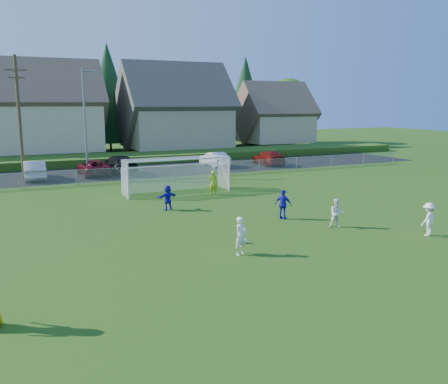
{
  "coord_description": "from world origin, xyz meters",
  "views": [
    {
      "loc": [
        -10.75,
        -15.21,
        6.22
      ],
      "look_at": [
        0.0,
        8.0,
        1.4
      ],
      "focal_mm": 38.0,
      "sensor_mm": 36.0,
      "label": 1
    }
  ],
  "objects_px": {
    "soccer_ball": "(245,241)",
    "car_f": "(215,159)",
    "player_white_b": "(337,213)",
    "player_blue_a": "(283,204)",
    "goalkeeper": "(213,183)",
    "soccer_goal": "(176,170)",
    "car_b": "(34,170)",
    "car_d": "(118,164)",
    "player_white_a": "(241,236)",
    "car_g": "(268,158)",
    "player_blue_b": "(168,198)",
    "player_white_c": "(428,219)",
    "car_c": "(94,167)"
  },
  "relations": [
    {
      "from": "soccer_ball",
      "to": "car_f",
      "type": "relative_size",
      "value": 0.05
    },
    {
      "from": "car_f",
      "to": "player_white_b",
      "type": "bearing_deg",
      "value": 79.02
    },
    {
      "from": "soccer_ball",
      "to": "player_blue_a",
      "type": "distance_m",
      "value": 5.16
    },
    {
      "from": "soccer_ball",
      "to": "player_blue_a",
      "type": "xyz_separation_m",
      "value": [
        3.99,
        3.2,
        0.69
      ]
    },
    {
      "from": "goalkeeper",
      "to": "car_f",
      "type": "xyz_separation_m",
      "value": [
        6.04,
        13.47,
        -0.13
      ]
    },
    {
      "from": "player_blue_a",
      "to": "soccer_goal",
      "type": "relative_size",
      "value": 0.22
    },
    {
      "from": "soccer_ball",
      "to": "player_white_b",
      "type": "distance_m",
      "value": 5.53
    },
    {
      "from": "player_blue_a",
      "to": "car_b",
      "type": "distance_m",
      "value": 23.18
    },
    {
      "from": "car_d",
      "to": "soccer_goal",
      "type": "xyz_separation_m",
      "value": [
        1.58,
        -11.17,
        0.84
      ]
    },
    {
      "from": "goalkeeper",
      "to": "soccer_goal",
      "type": "distance_m",
      "value": 2.9
    },
    {
      "from": "player_white_a",
      "to": "car_d",
      "type": "xyz_separation_m",
      "value": [
        0.58,
        25.54,
        -0.02
      ]
    },
    {
      "from": "player_blue_a",
      "to": "car_g",
      "type": "distance_m",
      "value": 22.97
    },
    {
      "from": "player_blue_b",
      "to": "goalkeeper",
      "type": "relative_size",
      "value": 0.88
    },
    {
      "from": "player_white_a",
      "to": "car_f",
      "type": "bearing_deg",
      "value": 45.1
    },
    {
      "from": "car_d",
      "to": "player_white_a",
      "type": "bearing_deg",
      "value": 81.55
    },
    {
      "from": "car_d",
      "to": "soccer_ball",
      "type": "bearing_deg",
      "value": 83.56
    },
    {
      "from": "car_d",
      "to": "car_b",
      "type": "bearing_deg",
      "value": -0.55
    },
    {
      "from": "player_blue_a",
      "to": "car_g",
      "type": "height_order",
      "value": "player_blue_a"
    },
    {
      "from": "player_white_c",
      "to": "soccer_goal",
      "type": "bearing_deg",
      "value": -78.77
    },
    {
      "from": "player_blue_b",
      "to": "car_b",
      "type": "xyz_separation_m",
      "value": [
        -6.4,
        15.44,
        0.03
      ]
    },
    {
      "from": "player_white_c",
      "to": "car_g",
      "type": "bearing_deg",
      "value": -117.41
    },
    {
      "from": "goalkeeper",
      "to": "car_d",
      "type": "bearing_deg",
      "value": -51.11
    },
    {
      "from": "car_g",
      "to": "car_c",
      "type": "bearing_deg",
      "value": 4.48
    },
    {
      "from": "player_white_b",
      "to": "car_c",
      "type": "distance_m",
      "value": 24.59
    },
    {
      "from": "player_white_a",
      "to": "player_white_b",
      "type": "bearing_deg",
      "value": -7.33
    },
    {
      "from": "soccer_ball",
      "to": "car_g",
      "type": "height_order",
      "value": "car_g"
    },
    {
      "from": "goalkeeper",
      "to": "soccer_goal",
      "type": "bearing_deg",
      "value": -20.49
    },
    {
      "from": "player_blue_a",
      "to": "car_f",
      "type": "distance_m",
      "value": 22.03
    },
    {
      "from": "car_b",
      "to": "car_d",
      "type": "height_order",
      "value": "car_d"
    },
    {
      "from": "car_d",
      "to": "soccer_goal",
      "type": "height_order",
      "value": "soccer_goal"
    },
    {
      "from": "car_g",
      "to": "soccer_ball",
      "type": "bearing_deg",
      "value": 63.09
    },
    {
      "from": "soccer_ball",
      "to": "player_white_b",
      "type": "height_order",
      "value": "player_white_b"
    },
    {
      "from": "player_white_a",
      "to": "car_f",
      "type": "xyz_separation_m",
      "value": [
        10.21,
        25.9,
        -0.08
      ]
    },
    {
      "from": "soccer_ball",
      "to": "player_white_c",
      "type": "height_order",
      "value": "player_white_c"
    },
    {
      "from": "car_f",
      "to": "soccer_goal",
      "type": "distance_m",
      "value": 14.09
    },
    {
      "from": "player_blue_b",
      "to": "car_d",
      "type": "bearing_deg",
      "value": -108.9
    },
    {
      "from": "soccer_goal",
      "to": "goalkeeper",
      "type": "bearing_deg",
      "value": -44.06
    },
    {
      "from": "car_b",
      "to": "player_white_a",
      "type": "bearing_deg",
      "value": 105.36
    },
    {
      "from": "soccer_ball",
      "to": "player_blue_b",
      "type": "distance_m",
      "value": 8.03
    },
    {
      "from": "soccer_ball",
      "to": "car_b",
      "type": "distance_m",
      "value": 24.54
    },
    {
      "from": "car_b",
      "to": "car_g",
      "type": "xyz_separation_m",
      "value": [
        22.23,
        0.07,
        -0.06
      ]
    },
    {
      "from": "player_white_b",
      "to": "player_blue_b",
      "type": "relative_size",
      "value": 1.0
    },
    {
      "from": "player_blue_b",
      "to": "car_g",
      "type": "bearing_deg",
      "value": -152.01
    },
    {
      "from": "player_blue_a",
      "to": "car_d",
      "type": "height_order",
      "value": "player_blue_a"
    },
    {
      "from": "car_d",
      "to": "goalkeeper",
      "type": "bearing_deg",
      "value": 98.17
    },
    {
      "from": "player_blue_a",
      "to": "car_b",
      "type": "xyz_separation_m",
      "value": [
        -11.4,
        20.19,
        -0.03
      ]
    },
    {
      "from": "soccer_ball",
      "to": "car_f",
      "type": "xyz_separation_m",
      "value": [
        9.33,
        24.57,
        0.61
      ]
    },
    {
      "from": "soccer_goal",
      "to": "player_white_c",
      "type": "bearing_deg",
      "value": -65.04
    },
    {
      "from": "player_white_b",
      "to": "player_blue_a",
      "type": "height_order",
      "value": "player_blue_a"
    },
    {
      "from": "soccer_ball",
      "to": "soccer_goal",
      "type": "xyz_separation_m",
      "value": [
        1.28,
        13.04,
        1.52
      ]
    }
  ]
}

